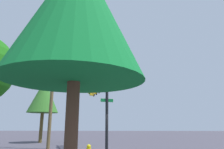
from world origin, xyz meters
TOP-DOWN VIEW (x-y plane):
  - signal_pole_assembly at (2.14, 0.82)m, footprint 5.24×2.48m
  - utility_pole at (2.60, 4.76)m, footprint 0.49×1.79m
  - tree_near at (8.61, 7.71)m, footprint 3.39×3.39m
  - tree_mid at (-7.83, 0.55)m, footprint 4.44×4.44m

SIDE VIEW (x-z plane):
  - utility_pole at x=2.60m, z-range 0.15..8.66m
  - signal_pole_assembly at x=2.14m, z-range 1.45..7.86m
  - tree_near at x=8.61m, z-range 1.55..8.49m
  - tree_mid at x=-7.83m, z-range 1.52..9.54m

